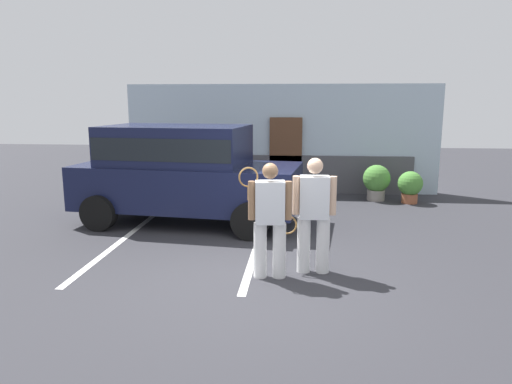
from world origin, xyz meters
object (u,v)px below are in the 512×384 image
object	(u,v)px
tennis_player_woman	(314,214)
potted_plant_by_porch	(376,181)
parked_suv	(183,169)
tennis_player_man	(270,219)
potted_plant_secondary	(410,186)

from	to	relation	value
tennis_player_woman	potted_plant_by_porch	bearing A→B (deg)	-109.18
parked_suv	tennis_player_woman	bearing A→B (deg)	-39.20
parked_suv	potted_plant_by_porch	distance (m)	5.22
tennis_player_man	potted_plant_secondary	bearing A→B (deg)	-125.39
parked_suv	tennis_player_woman	world-z (taller)	parked_suv
parked_suv	tennis_player_man	size ratio (longest dim) A/B	2.82
tennis_player_man	potted_plant_by_porch	bearing A→B (deg)	-117.72
potted_plant_secondary	parked_suv	bearing A→B (deg)	-154.99
tennis_player_woman	potted_plant_secondary	bearing A→B (deg)	-117.60
parked_suv	tennis_player_man	xyz separation A→B (m)	(2.02, -2.99, -0.26)
tennis_player_man	tennis_player_woman	xyz separation A→B (m)	(0.64, 0.27, 0.01)
parked_suv	tennis_player_woman	size ratio (longest dim) A/B	2.75
parked_suv	potted_plant_secondary	bearing A→B (deg)	31.49
potted_plant_secondary	tennis_player_woman	bearing A→B (deg)	-116.40
tennis_player_man	tennis_player_woman	world-z (taller)	tennis_player_woman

